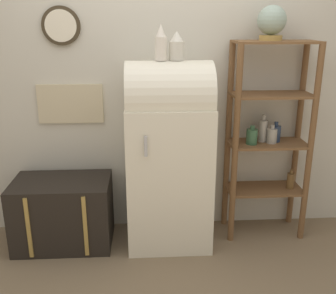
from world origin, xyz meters
TOP-DOWN VIEW (x-y plane):
  - ground_plane at (0.00, 0.00)m, footprint 12.00×12.00m
  - wall_back at (-0.01, 0.57)m, footprint 7.00×0.09m
  - refrigerator at (-0.00, 0.27)m, footprint 0.67×0.60m
  - suitcase_trunk at (-0.88, 0.26)m, footprint 0.78×0.51m
  - shelf_unit at (0.84, 0.36)m, footprint 0.66×0.34m
  - globe at (0.79, 0.37)m, footprint 0.22×0.22m
  - vase_left at (-0.06, 0.26)m, footprint 0.09×0.09m
  - vase_center at (0.06, 0.28)m, footprint 0.12×0.12m

SIDE VIEW (x-z plane):
  - ground_plane at x=0.00m, z-range 0.00..0.00m
  - suitcase_trunk at x=-0.88m, z-range 0.00..0.56m
  - refrigerator at x=0.00m, z-range 0.03..1.54m
  - shelf_unit at x=0.84m, z-range 0.09..1.74m
  - wall_back at x=-0.01m, z-range 0.00..2.70m
  - vase_center at x=0.06m, z-range 1.51..1.72m
  - vase_left at x=-0.06m, z-range 1.50..1.77m
  - globe at x=0.79m, z-range 1.66..1.92m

